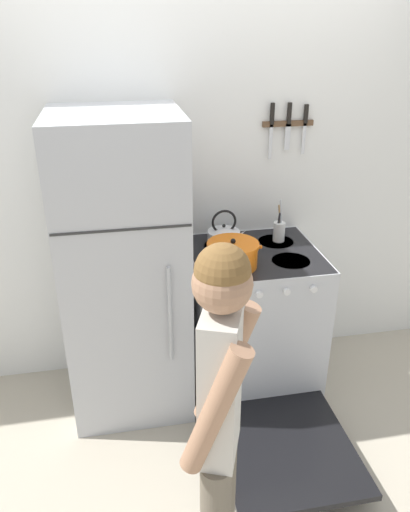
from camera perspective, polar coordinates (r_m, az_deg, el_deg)
name	(u,v)px	position (r m, az deg, el deg)	size (l,w,h in m)	color
ground_plane	(196,354)	(3.61, -1.07, -11.08)	(14.00, 14.00, 0.00)	#B2A893
wall_back	(193,179)	(3.05, -1.37, 8.84)	(10.00, 0.06, 2.55)	silver
refrigerator	(125,271)	(2.83, -9.15, -1.69)	(0.67, 0.68, 1.74)	#B7BABF
stove_range	(254,324)	(3.10, 5.58, -7.72)	(0.75, 1.42, 0.92)	silver
dutch_oven_pot	(233,254)	(2.72, 3.19, 0.19)	(0.33, 0.28, 0.16)	orange
tea_kettle	(224,236)	(2.96, 2.20, 2.34)	(0.24, 0.19, 0.23)	silver
utensil_jar	(279,230)	(3.05, 8.47, 2.92)	(0.07, 0.07, 0.26)	silver
person	(220,423)	(1.81, 1.71, -18.52)	(0.33, 0.38, 1.57)	#6B6051
wall_knife_strip	(288,122)	(3.07, 9.47, 14.86)	(0.31, 0.03, 0.33)	brown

